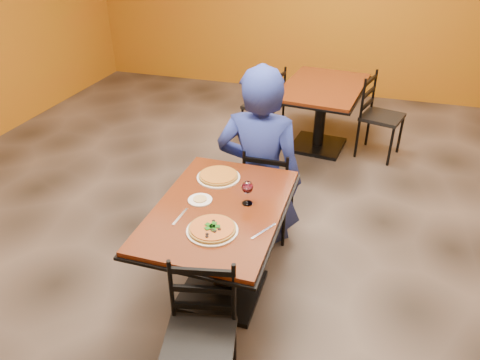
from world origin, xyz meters
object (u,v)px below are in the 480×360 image
(plate_main, at_px, (212,231))
(pizza_far, at_px, (218,175))
(chair_second_left, at_px, (263,106))
(plate_far, at_px, (218,177))
(pizza_main, at_px, (212,228))
(wine_glass, at_px, (247,192))
(table_second, at_px, (322,102))
(chair_second_right, at_px, (382,117))
(table_main, at_px, (220,231))
(chair_main_near, at_px, (199,344))
(diner, at_px, (260,156))
(chair_main_far, at_px, (269,190))
(side_plate, at_px, (200,200))

(plate_main, height_order, pizza_far, pizza_far)
(chair_second_left, distance_m, plate_far, 2.27)
(pizza_main, bearing_deg, wine_glass, 71.75)
(chair_second_left, xyz_separation_m, plate_main, (0.42, -2.84, 0.32))
(table_second, relative_size, chair_second_right, 1.49)
(table_main, distance_m, chair_main_near, 0.82)
(plate_main, relative_size, pizza_far, 1.11)
(diner, bearing_deg, table_second, -100.62)
(chair_main_near, bearing_deg, diner, 81.17)
(chair_second_right, bearing_deg, diner, 168.30)
(pizza_main, bearing_deg, diner, 89.25)
(chair_second_right, height_order, wine_glass, wine_glass)
(table_main, xyz_separation_m, chair_main_near, (0.16, -0.79, -0.14))
(chair_second_right, bearing_deg, chair_main_far, 169.76)
(chair_main_far, height_order, chair_second_right, chair_second_right)
(plate_main, height_order, wine_glass, wine_glass)
(side_plate, bearing_deg, wine_glass, 11.03)
(side_plate, bearing_deg, table_second, 80.08)
(chair_second_right, xyz_separation_m, diner, (-0.91, -1.79, 0.28))
(table_main, xyz_separation_m, pizza_main, (0.05, -0.26, 0.21))
(chair_main_far, xyz_separation_m, side_plate, (-0.28, -0.80, 0.34))
(plate_far, relative_size, side_plate, 1.94)
(table_main, bearing_deg, pizza_main, -79.95)
(diner, distance_m, wine_glass, 0.71)
(plate_main, xyz_separation_m, pizza_main, (0.00, 0.00, 0.02))
(chair_main_near, bearing_deg, wine_glass, 77.38)
(plate_main, xyz_separation_m, pizza_far, (-0.17, 0.60, 0.02))
(table_main, xyz_separation_m, wine_glass, (0.16, 0.09, 0.28))
(chair_main_far, relative_size, pizza_far, 2.94)
(side_plate, bearing_deg, diner, 74.92)
(chair_second_right, distance_m, pizza_far, 2.51)
(chair_main_near, xyz_separation_m, plate_main, (-0.11, 0.53, 0.34))
(chair_second_left, height_order, wine_glass, wine_glass)
(diner, distance_m, side_plate, 0.79)
(plate_far, height_order, wine_glass, wine_glass)
(plate_main, bearing_deg, chair_main_far, 85.31)
(table_second, distance_m, pizza_far, 2.29)
(plate_far, distance_m, side_plate, 0.32)
(pizza_far, bearing_deg, pizza_main, -73.92)
(plate_main, bearing_deg, diner, 89.25)
(plate_far, bearing_deg, chair_main_far, 61.48)
(chair_second_right, height_order, plate_main, chair_second_right)
(chair_second_left, bearing_deg, side_plate, 17.42)
(table_second, bearing_deg, chair_main_near, -92.46)
(pizza_main, distance_m, pizza_far, 0.63)
(table_second, height_order, chair_main_far, chair_main_far)
(chair_second_right, xyz_separation_m, side_plate, (-1.12, -2.55, 0.30))
(table_second, bearing_deg, plate_main, -95.13)
(chair_second_left, height_order, chair_second_right, chair_second_right)
(chair_main_far, xyz_separation_m, chair_second_right, (0.84, 1.75, 0.04))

